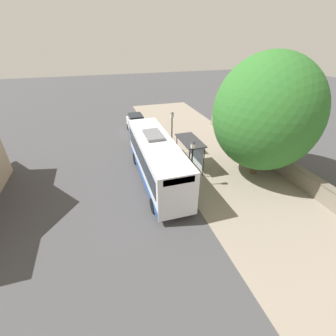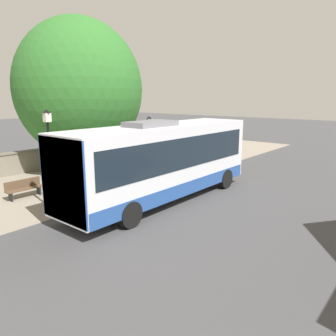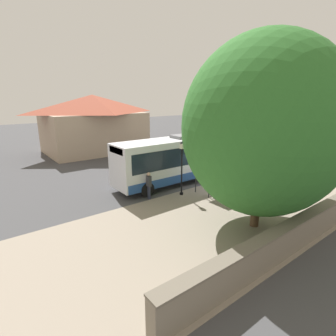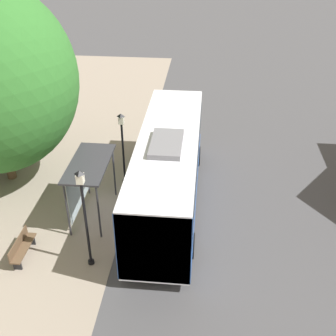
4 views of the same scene
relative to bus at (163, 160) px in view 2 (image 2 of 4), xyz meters
name	(u,v)px [view 2 (image 2 of 4)]	position (x,y,z in m)	size (l,w,h in m)	color
ground_plane	(128,196)	(-1.76, -0.54, -1.90)	(120.00, 120.00, 0.00)	#424244
sidewalk_plaza	(73,181)	(-6.26, -0.54, -1.89)	(9.00, 44.00, 0.02)	gray
stone_wall	(35,160)	(-10.31, -0.54, -1.20)	(0.60, 20.00, 1.38)	slate
bus	(163,160)	(0.00, 0.00, 0.00)	(2.63, 10.36, 3.68)	silver
bus_shelter	(98,149)	(-3.32, -1.00, 0.27)	(1.57, 3.29, 2.66)	#2D2D33
pedestrian	(185,161)	(-1.56, 3.75, -0.82)	(0.34, 0.24, 1.81)	#2D3347
bench	(24,188)	(-5.26, -3.89, -1.42)	(0.40, 1.72, 0.88)	brown
street_lamp_near	(50,152)	(-2.56, -4.00, 0.59)	(0.28, 0.28, 4.20)	black
street_lamp_far	(149,144)	(-2.29, 1.58, 0.31)	(0.28, 0.28, 3.70)	black
shade_tree	(79,89)	(-7.99, 1.46, 3.22)	(7.70, 7.70, 9.36)	brown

